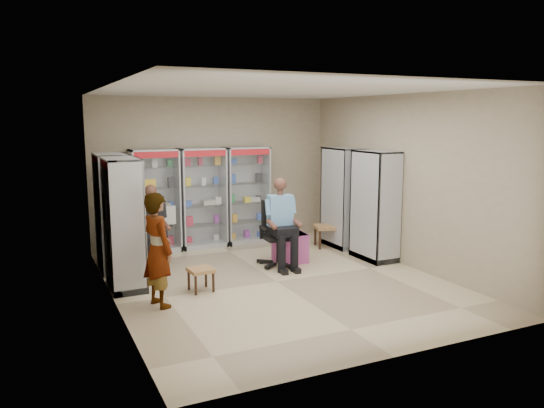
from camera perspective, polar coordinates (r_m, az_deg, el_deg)
name	(u,v)px	position (r m, az deg, el deg)	size (l,w,h in m)	color
floor	(277,281)	(8.56, 0.50, -8.33)	(6.00, 6.00, 0.00)	#C9B58C
room_shell	(277,158)	(8.19, 0.51, 4.92)	(5.02, 6.02, 3.01)	tan
cabinet_back_left	(155,201)	(10.46, -12.45, 0.30)	(0.90, 0.50, 2.00)	#A9ACB0
cabinet_back_mid	(203,198)	(10.70, -7.49, 0.64)	(0.90, 0.50, 2.00)	#A8A9AF
cabinet_back_right	(246,195)	(11.02, -2.77, 0.95)	(0.90, 0.50, 2.00)	#ABAEB2
cabinet_right_far	(342,198)	(10.77, 7.59, 0.69)	(0.50, 0.90, 2.00)	silver
cabinet_right_near	(375,206)	(9.87, 11.01, -0.18)	(0.50, 0.90, 2.00)	#A8AAAF
cabinet_left_far	(113,212)	(9.40, -16.75, -0.87)	(0.50, 0.90, 2.00)	silver
cabinet_left_near	(124,224)	(8.32, -15.65, -2.09)	(0.50, 0.90, 2.00)	#9FA3A6
wooden_chair	(151,237)	(9.80, -12.84, -3.46)	(0.42, 0.42, 0.94)	#301E12
seated_customer	(152,226)	(9.72, -12.82, -2.37)	(0.44, 0.60, 1.34)	black
office_chair	(278,233)	(9.34, 0.70, -3.17)	(0.63, 0.63, 1.15)	black
seated_shopkeeper	(280,225)	(9.27, 0.83, -2.29)	(0.48, 0.67, 1.47)	#6FA4DD
pink_trunk	(290,247)	(9.67, 1.95, -4.68)	(0.54, 0.52, 0.52)	#B7499E
tea_glass	(286,231)	(9.60, 1.57, -2.89)	(0.07, 0.07, 0.10)	#5A2C07
woven_stool_a	(326,236)	(10.79, 5.84, -3.46)	(0.45, 0.45, 0.45)	#AB9148
woven_stool_b	(201,280)	(8.14, -7.65, -8.07)	(0.35, 0.35, 0.35)	#B0834A
standing_man	(158,250)	(7.45, -12.18, -4.85)	(0.58, 0.38, 1.59)	gray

